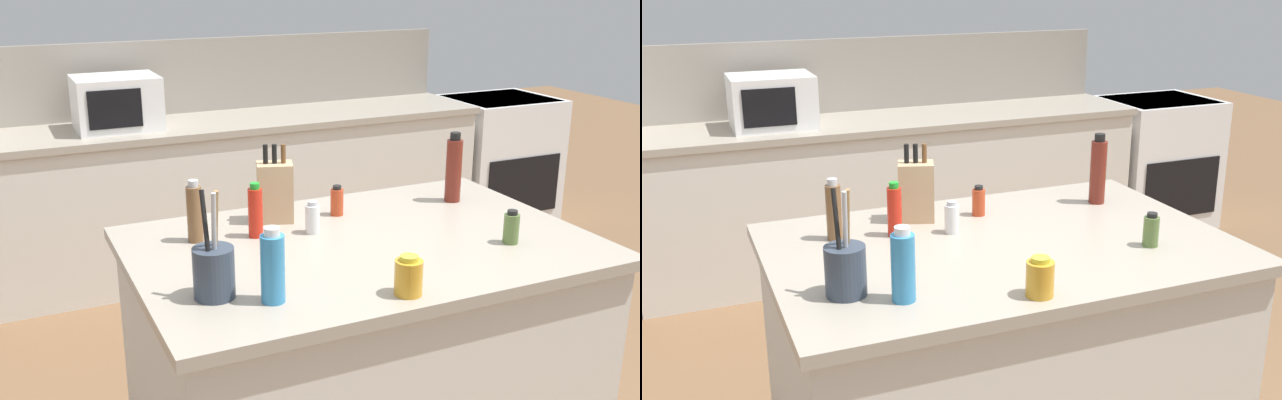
# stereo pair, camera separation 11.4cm
# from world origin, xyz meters

# --- Properties ---
(back_counter_run) EXTENTS (3.13, 0.66, 0.94)m
(back_counter_run) POSITION_xyz_m (0.30, 2.20, 0.47)
(back_counter_run) COLOR beige
(back_counter_run) RESTS_ON ground_plane
(wall_backsplash) EXTENTS (3.09, 0.03, 0.46)m
(wall_backsplash) POSITION_xyz_m (0.30, 2.52, 1.17)
(wall_backsplash) COLOR gray
(wall_backsplash) RESTS_ON back_counter_run
(kitchen_island) EXTENTS (1.57, 1.04, 0.94)m
(kitchen_island) POSITION_xyz_m (0.00, 0.00, 0.47)
(kitchen_island) COLOR beige
(kitchen_island) RESTS_ON ground_plane
(range_oven) EXTENTS (0.76, 0.65, 0.92)m
(range_oven) POSITION_xyz_m (2.28, 2.20, 0.47)
(range_oven) COLOR white
(range_oven) RESTS_ON ground_plane
(microwave) EXTENTS (0.47, 0.39, 0.30)m
(microwave) POSITION_xyz_m (-0.43, 2.20, 1.09)
(microwave) COLOR white
(microwave) RESTS_ON back_counter_run
(knife_block) EXTENTS (0.15, 0.14, 0.29)m
(knife_block) POSITION_xyz_m (-0.19, 0.33, 1.05)
(knife_block) COLOR tan
(knife_block) RESTS_ON kitchen_island
(utensil_crock) EXTENTS (0.12, 0.12, 0.32)m
(utensil_crock) POSITION_xyz_m (-0.59, -0.21, 1.02)
(utensil_crock) COLOR #333D4C
(utensil_crock) RESTS_ON kitchen_island
(salt_shaker) EXTENTS (0.05, 0.05, 0.12)m
(salt_shaker) POSITION_xyz_m (-0.12, 0.16, 0.99)
(salt_shaker) COLOR silver
(salt_shaker) RESTS_ON kitchen_island
(pepper_grinder) EXTENTS (0.05, 0.05, 0.22)m
(pepper_grinder) POSITION_xyz_m (-0.52, 0.25, 1.04)
(pepper_grinder) COLOR brown
(pepper_grinder) RESTS_ON kitchen_island
(spice_jar_paprika) EXTENTS (0.05, 0.05, 0.12)m
(spice_jar_paprika) POSITION_xyz_m (0.05, 0.30, 0.99)
(spice_jar_paprika) COLOR #B73D1E
(spice_jar_paprika) RESTS_ON kitchen_island
(spice_jar_oregano) EXTENTS (0.05, 0.05, 0.12)m
(spice_jar_oregano) POSITION_xyz_m (0.46, -0.22, 0.99)
(spice_jar_oregano) COLOR #567038
(spice_jar_oregano) RESTS_ON kitchen_island
(hot_sauce_bottle) EXTENTS (0.05, 0.05, 0.20)m
(hot_sauce_bottle) POSITION_xyz_m (-0.31, 0.21, 1.03)
(hot_sauce_bottle) COLOR red
(hot_sauce_bottle) RESTS_ON kitchen_island
(dish_soap_bottle) EXTENTS (0.07, 0.07, 0.22)m
(dish_soap_bottle) POSITION_xyz_m (-0.45, -0.31, 1.04)
(dish_soap_bottle) COLOR #3384BC
(dish_soap_bottle) RESTS_ON kitchen_island
(vinegar_bottle) EXTENTS (0.06, 0.06, 0.28)m
(vinegar_bottle) POSITION_xyz_m (0.54, 0.26, 1.07)
(vinegar_bottle) COLOR maroon
(vinegar_bottle) RESTS_ON kitchen_island
(honey_jar) EXTENTS (0.08, 0.08, 0.12)m
(honey_jar) POSITION_xyz_m (-0.08, -0.43, 1.00)
(honey_jar) COLOR gold
(honey_jar) RESTS_ON kitchen_island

